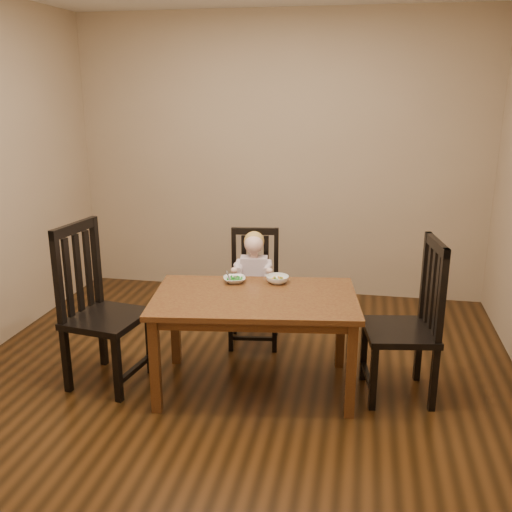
% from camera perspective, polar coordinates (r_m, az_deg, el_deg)
% --- Properties ---
extents(room, '(4.01, 4.01, 2.71)m').
position_cam_1_polar(room, '(3.65, -2.40, 6.26)').
color(room, '#3F230D').
rests_on(room, ground).
extents(dining_table, '(1.45, 0.99, 0.67)m').
position_cam_1_polar(dining_table, '(3.81, -0.11, -5.09)').
color(dining_table, '#441D0F').
rests_on(dining_table, room).
extents(chair_child, '(0.44, 0.43, 0.92)m').
position_cam_1_polar(chair_child, '(4.58, -0.18, -3.36)').
color(chair_child, black).
rests_on(chair_child, room).
extents(chair_left, '(0.54, 0.56, 1.13)m').
position_cam_1_polar(chair_left, '(4.06, -15.43, -5.10)').
color(chair_left, black).
rests_on(chair_left, room).
extents(chair_right, '(0.51, 0.53, 1.08)m').
position_cam_1_polar(chair_right, '(3.88, 15.02, -6.49)').
color(chair_right, black).
rests_on(chair_right, room).
extents(toddler, '(0.32, 0.38, 0.48)m').
position_cam_1_polar(toddler, '(4.50, -0.22, -2.09)').
color(toddler, beige).
rests_on(toddler, chair_child).
extents(bowl_peas, '(0.20, 0.20, 0.04)m').
position_cam_1_polar(bowl_peas, '(4.04, -2.17, -2.37)').
color(bowl_peas, white).
rests_on(bowl_peas, dining_table).
extents(bowl_veg, '(0.20, 0.20, 0.05)m').
position_cam_1_polar(bowl_veg, '(4.02, 2.15, -2.35)').
color(bowl_veg, white).
rests_on(bowl_veg, dining_table).
extents(fork, '(0.08, 0.13, 0.05)m').
position_cam_1_polar(fork, '(4.02, -2.77, -2.11)').
color(fork, silver).
rests_on(fork, bowl_peas).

